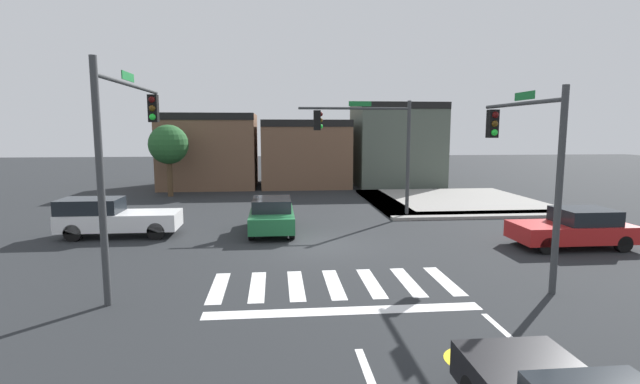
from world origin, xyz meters
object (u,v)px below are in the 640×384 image
(car_red, at_px, (574,228))
(roadside_tree, at_px, (169,145))
(car_green, at_px, (272,215))
(traffic_signal_southwest, at_px, (127,133))
(traffic_signal_northeast, at_px, (368,136))
(traffic_signal_southeast, at_px, (526,148))
(car_white, at_px, (113,217))

(car_red, height_order, roadside_tree, roadside_tree)
(car_green, bearing_deg, traffic_signal_southwest, -34.73)
(traffic_signal_northeast, xyz_separation_m, car_green, (-4.71, -2.80, -3.30))
(traffic_signal_southeast, bearing_deg, roadside_tree, 38.30)
(car_red, relative_size, roadside_tree, 0.91)
(car_red, distance_m, car_green, 11.83)
(traffic_signal_southeast, xyz_separation_m, car_green, (-7.55, 6.61, -3.08))
(car_red, xyz_separation_m, roadside_tree, (-17.94, 15.16, 2.63))
(roadside_tree, bearing_deg, traffic_signal_southeast, -51.70)
(car_white, xyz_separation_m, roadside_tree, (-0.22, 11.66, 2.55))
(car_red, height_order, car_green, car_red)
(traffic_signal_southeast, distance_m, car_red, 5.62)
(car_white, bearing_deg, car_green, 1.95)
(car_white, xyz_separation_m, car_red, (17.72, -3.50, -0.08))
(traffic_signal_southeast, relative_size, roadside_tree, 1.18)
(traffic_signal_southwest, distance_m, car_red, 15.82)
(car_green, bearing_deg, car_white, -88.05)
(traffic_signal_southwest, xyz_separation_m, car_green, (4.04, 5.83, -3.52))
(traffic_signal_northeast, distance_m, car_red, 9.80)
(traffic_signal_southeast, bearing_deg, car_red, -51.91)
(traffic_signal_northeast, height_order, car_red, traffic_signal_northeast)
(traffic_signal_southwest, height_order, traffic_signal_northeast, traffic_signal_southwest)
(car_red, distance_m, roadside_tree, 23.63)
(traffic_signal_southwest, xyz_separation_m, traffic_signal_northeast, (8.75, 8.64, -0.23))
(traffic_signal_southwest, bearing_deg, car_red, -82.11)
(traffic_signal_southeast, relative_size, car_green, 1.33)
(traffic_signal_southeast, height_order, car_red, traffic_signal_southeast)
(traffic_signal_southwest, height_order, car_red, traffic_signal_southwest)
(car_red, bearing_deg, car_green, -18.31)
(traffic_signal_southwest, relative_size, traffic_signal_northeast, 1.06)
(traffic_signal_southwest, distance_m, traffic_signal_southeast, 11.63)
(traffic_signal_southwest, height_order, roadside_tree, traffic_signal_southwest)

